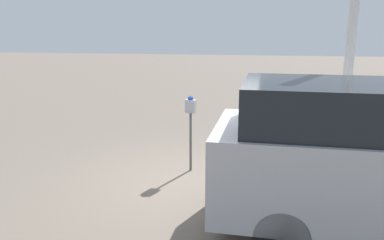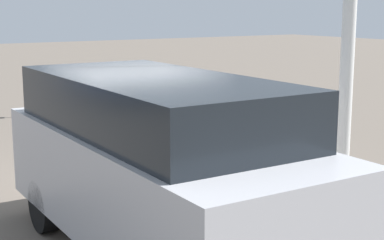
{
  "view_description": "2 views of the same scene",
  "coord_description": "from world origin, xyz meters",
  "px_view_note": "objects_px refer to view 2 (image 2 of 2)",
  "views": [
    {
      "loc": [
        1.36,
        -6.44,
        2.76
      ],
      "look_at": [
        -0.11,
        0.98,
        0.97
      ],
      "focal_mm": 35.0,
      "sensor_mm": 36.0,
      "label": 1
    },
    {
      "loc": [
        8.81,
        -4.53,
        2.88
      ],
      "look_at": [
        0.29,
        0.95,
        0.94
      ],
      "focal_mm": 55.0,
      "sensor_mm": 36.0,
      "label": 2
    }
  ],
  "objects_px": {
    "parking_meter_far": "(38,81)",
    "parked_van": "(158,161)",
    "lamp_post": "(348,52)",
    "parking_meter_near": "(166,108)"
  },
  "relations": [
    {
      "from": "parking_meter_far",
      "to": "parked_van",
      "type": "bearing_deg",
      "value": 1.34
    },
    {
      "from": "lamp_post",
      "to": "parked_van",
      "type": "relative_size",
      "value": 1.23
    },
    {
      "from": "parking_meter_near",
      "to": "parking_meter_far",
      "type": "distance_m",
      "value": 6.41
    },
    {
      "from": "parking_meter_far",
      "to": "parked_van",
      "type": "xyz_separation_m",
      "value": [
        9.59,
        -1.75,
        0.18
      ]
    },
    {
      "from": "parked_van",
      "to": "lamp_post",
      "type": "bearing_deg",
      "value": 92.35
    },
    {
      "from": "parking_meter_far",
      "to": "parked_van",
      "type": "distance_m",
      "value": 9.75
    },
    {
      "from": "parking_meter_near",
      "to": "parking_meter_far",
      "type": "relative_size",
      "value": 1.17
    },
    {
      "from": "parking_meter_near",
      "to": "lamp_post",
      "type": "distance_m",
      "value": 3.49
    },
    {
      "from": "parking_meter_near",
      "to": "parking_meter_far",
      "type": "bearing_deg",
      "value": -166.44
    },
    {
      "from": "parking_meter_near",
      "to": "parked_van",
      "type": "height_order",
      "value": "parked_van"
    }
  ]
}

